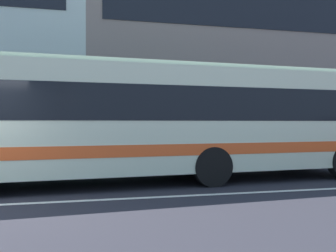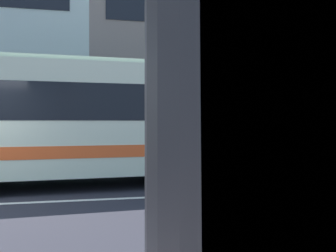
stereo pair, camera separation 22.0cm
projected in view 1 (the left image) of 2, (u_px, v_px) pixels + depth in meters
apartment_block_right at (230, 46)px, 23.95m from camera, size 18.46×10.69×13.18m
transit_bus at (171, 118)px, 10.09m from camera, size 11.70×3.23×3.13m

